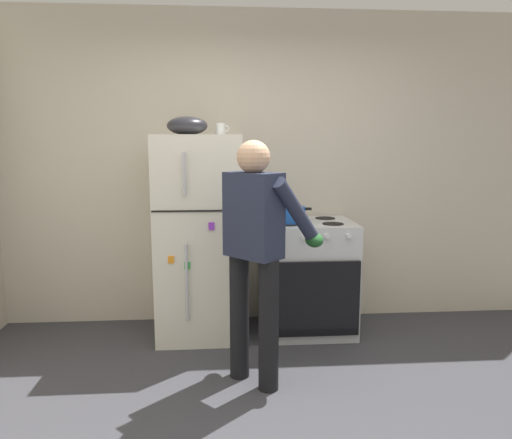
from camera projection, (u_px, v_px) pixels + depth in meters
kitchen_wall_back at (249, 169)px, 4.23m from camera, size 6.00×0.10×2.70m
refrigerator at (200, 237)px, 3.90m from camera, size 0.68×0.72×1.64m
stove_range at (307, 277)px, 4.01m from camera, size 0.76×0.67×0.94m
person_cook at (257, 241)px, 3.07m from camera, size 0.67×0.70×1.60m
red_pot at (289, 214)px, 3.88m from camera, size 0.36×0.26×0.13m
coffee_mug at (221, 129)px, 3.83m from camera, size 0.11×0.08×0.10m
mixing_bowl at (187, 126)px, 3.76m from camera, size 0.32×0.32×0.14m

